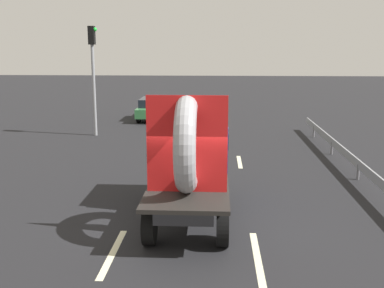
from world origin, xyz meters
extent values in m
plane|color=black|center=(0.00, 0.00, 0.00)|extent=(120.00, 120.00, 0.00)
cylinder|color=black|center=(-0.98, 1.84, 0.48)|extent=(0.28, 0.96, 0.96)
cylinder|color=black|center=(0.72, 1.84, 0.48)|extent=(0.28, 0.96, 0.96)
cylinder|color=black|center=(-0.98, -1.34, 0.48)|extent=(0.28, 0.96, 0.96)
cylinder|color=black|center=(0.72, -1.34, 0.48)|extent=(0.28, 0.96, 0.96)
cube|color=black|center=(-0.13, 0.35, 0.94)|extent=(1.30, 5.16, 0.25)
cube|color=navy|center=(-0.13, 1.84, 1.74)|extent=(2.00, 2.17, 1.35)
cube|color=black|center=(-0.13, 1.79, 2.03)|extent=(2.02, 2.06, 0.44)
cube|color=black|center=(-0.13, -0.74, 1.11)|extent=(2.00, 2.99, 0.10)
cube|color=black|center=(-0.13, 0.70, 1.71)|extent=(1.80, 0.08, 1.10)
torus|color=#9E9EA3|center=(-0.13, -0.89, 2.31)|extent=(0.50, 2.30, 2.30)
cube|color=red|center=(-0.13, -0.89, 2.31)|extent=(1.90, 0.03, 2.30)
cylinder|color=black|center=(-4.13, 18.83, 0.31)|extent=(0.22, 0.63, 0.63)
cylinder|color=black|center=(-2.60, 18.83, 0.31)|extent=(0.22, 0.63, 0.63)
cylinder|color=black|center=(-4.13, 16.21, 0.31)|extent=(0.22, 0.63, 0.63)
cylinder|color=black|center=(-2.60, 16.21, 0.31)|extent=(0.22, 0.63, 0.63)
cube|color=#33723F|center=(-3.37, 17.52, 0.58)|extent=(1.76, 4.11, 0.54)
cube|color=black|center=(-3.37, 17.42, 1.09)|extent=(1.58, 2.30, 0.49)
cylinder|color=gray|center=(-5.68, 12.04, 2.30)|extent=(0.16, 0.16, 4.60)
cube|color=black|center=(-5.68, 12.04, 5.05)|extent=(0.30, 0.36, 0.90)
sphere|color=#19D833|center=(-5.51, 12.04, 5.33)|extent=(0.20, 0.20, 0.20)
cube|color=gray|center=(5.47, 6.34, 0.55)|extent=(0.06, 15.43, 0.32)
cylinder|color=slate|center=(5.47, 4.41, 0.28)|extent=(0.10, 0.10, 0.55)
cylinder|color=slate|center=(5.47, 8.27, 0.28)|extent=(0.10, 0.10, 0.55)
cylinder|color=slate|center=(5.47, 12.13, 0.28)|extent=(0.10, 0.10, 0.55)
cube|color=beige|center=(-1.75, -1.88, 0.00)|extent=(0.16, 2.58, 0.01)
cube|color=beige|center=(-1.75, 6.22, 0.00)|extent=(0.16, 2.36, 0.01)
cube|color=beige|center=(1.48, -1.97, 0.00)|extent=(0.16, 2.81, 0.01)
cube|color=beige|center=(1.48, 6.74, 0.00)|extent=(0.16, 2.04, 0.01)
camera|label=1|loc=(0.56, -11.68, 4.60)|focal=44.29mm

